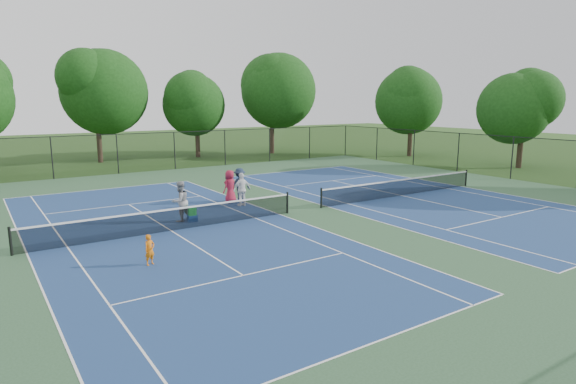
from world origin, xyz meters
TOP-DOWN VIEW (x-y plane):
  - ground at (0.00, 0.00)m, footprint 140.00×140.00m
  - court_pad at (0.00, 0.00)m, footprint 36.00×36.00m
  - tennis_court_left at (-7.00, 0.00)m, footprint 12.00×23.83m
  - tennis_court_right at (7.00, 0.00)m, footprint 12.00×23.83m
  - perimeter_fence at (0.00, 0.00)m, footprint 36.08×36.08m
  - tree_back_b at (-4.00, 26.00)m, footprint 7.60×7.60m
  - tree_back_c at (5.00, 25.00)m, footprint 6.00×6.00m
  - tree_back_d at (13.00, 24.00)m, footprint 7.80×7.80m
  - tree_side_e at (23.00, 14.00)m, footprint 6.60×6.60m
  - tree_side_f at (24.00, 3.00)m, footprint 5.80×5.80m
  - child_player at (-9.12, -3.74)m, footprint 0.45×0.38m
  - instructor at (-6.01, 1.43)m, footprint 1.09×0.97m
  - bystander_a at (-2.08, 2.76)m, footprint 1.07×0.51m
  - bystander_b at (-1.56, 4.00)m, footprint 1.29×0.88m
  - bystander_c at (-2.22, 3.87)m, footprint 1.03×0.86m
  - ball_crate at (-5.61, 1.05)m, footprint 0.42×0.34m
  - ball_hopper at (-5.61, 1.05)m, footprint 0.38×0.32m

SIDE VIEW (x-z plane):
  - ground at x=0.00m, z-range 0.00..0.00m
  - court_pad at x=0.00m, z-range 0.00..0.01m
  - tennis_court_left at x=-7.00m, z-range -0.44..0.63m
  - tennis_court_right at x=7.00m, z-range -0.44..0.63m
  - ball_crate at x=-5.61m, z-range 0.00..0.31m
  - ball_hopper at x=-5.61m, z-range 0.31..0.68m
  - child_player at x=-9.12m, z-range 0.00..1.06m
  - bystander_a at x=-2.08m, z-range 0.00..1.77m
  - bystander_c at x=-2.22m, z-range 0.00..1.79m
  - bystander_b at x=-1.56m, z-range 0.00..1.83m
  - instructor at x=-6.01m, z-range 0.00..1.87m
  - perimeter_fence at x=0.00m, z-range 0.09..3.11m
  - tree_side_f at x=24.00m, z-range 1.19..9.31m
  - tree_back_c at x=5.00m, z-range 1.28..9.68m
  - tree_side_e at x=23.00m, z-range 1.37..10.25m
  - tree_back_b at x=-4.00m, z-range 1.58..11.61m
  - tree_back_d at x=13.00m, z-range 1.64..12.01m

